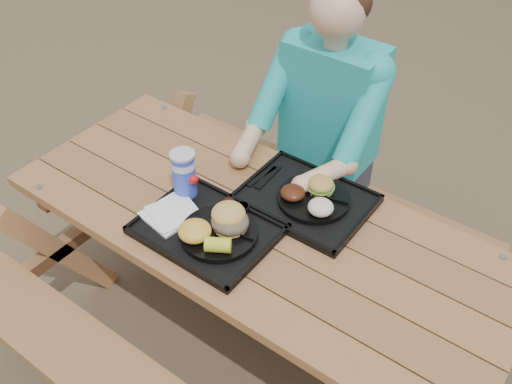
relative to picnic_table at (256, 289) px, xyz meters
The scene contains 18 objects.
ground 0.38m from the picnic_table, ahead, with size 60.00×60.00×0.00m, color #999999.
picnic_table is the anchor object (origin of this frame).
tray_near 0.42m from the picnic_table, 124.71° to the right, with size 0.45×0.35×0.02m, color black.
tray_far 0.43m from the picnic_table, 63.45° to the left, with size 0.45×0.35×0.02m, color black.
plate_near 0.43m from the picnic_table, 106.57° to the right, with size 0.26×0.26×0.02m, color black.
plate_far 0.46m from the picnic_table, 57.64° to the left, with size 0.26×0.26×0.02m, color black.
napkin_stack 0.50m from the picnic_table, 144.12° to the right, with size 0.16×0.16×0.02m, color white.
soda_cup 0.56m from the picnic_table, 169.28° to the right, with size 0.08×0.08×0.17m, color #1A34C8.
condiment_bbq 0.42m from the picnic_table, 165.02° to the right, with size 0.05×0.05×0.03m, color #320B05.
condiment_mustard 0.41m from the picnic_table, 166.05° to the right, with size 0.05×0.05×0.03m, color #FFF71C.
sandwich 0.49m from the picnic_table, 102.79° to the right, with size 0.12×0.12×0.12m, color gold, non-canonical shape.
mac_cheese 0.50m from the picnic_table, 112.47° to the right, with size 0.11×0.11×0.05m, color gold.
corn_cob 0.49m from the picnic_table, 87.48° to the right, with size 0.08×0.08×0.05m, color yellow, non-canonical shape.
cutlery_far 0.45m from the picnic_table, 114.35° to the left, with size 0.03×0.15×0.01m, color black.
burger 0.52m from the picnic_table, 62.09° to the left, with size 0.10×0.10×0.09m, color #B99141, non-canonical shape.
baked_beans 0.46m from the picnic_table, 67.03° to the left, with size 0.09×0.09×0.04m, color #491C0E.
potato_salad 0.49m from the picnic_table, 35.27° to the left, with size 0.09×0.09×0.05m, color beige.
diner 0.68m from the picnic_table, 97.76° to the left, with size 0.48×0.84×1.28m, color #19ACB4, non-canonical shape.
Camera 1 is at (0.85, -1.15, 2.13)m, focal length 40.00 mm.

